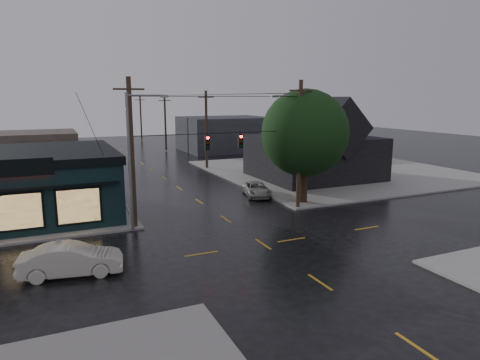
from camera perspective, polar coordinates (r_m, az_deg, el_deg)
name	(u,v)px	position (r m, az deg, el deg)	size (l,w,h in m)	color
ground_plane	(263,244)	(26.45, 3.11, -8.54)	(160.00, 160.00, 0.00)	black
sidewalk_ne	(334,170)	(53.33, 12.37, 1.25)	(28.00, 28.00, 0.15)	gray
ne_building	(314,138)	(47.46, 9.88, 5.53)	(12.60, 11.60, 8.75)	black
corner_tree	(305,133)	(35.68, 8.63, 6.19)	(7.20, 7.20, 9.41)	black
utility_pole_nw	(136,228)	(30.36, -13.76, -6.26)	(2.00, 0.32, 10.15)	#321F16
utility_pole_ne	(298,208)	(34.95, 7.70, -3.77)	(2.00, 0.32, 10.15)	#321F16
utility_pole_far_a	(207,169)	(53.98, -4.43, 1.51)	(2.00, 0.32, 9.65)	#321F16
utility_pole_far_b	(166,151)	(72.93, -9.81, 3.84)	(2.00, 0.32, 9.15)	#321F16
utility_pole_far_c	(142,140)	(92.32, -12.96, 5.18)	(2.00, 0.32, 9.15)	#321F16
span_signal_assembly	(224,141)	(31.04, -2.16, 5.17)	(13.00, 0.48, 1.23)	black
streetlight_nw	(133,232)	(29.65, -14.08, -6.70)	(5.40, 0.30, 9.15)	gray
streetlight_ne	(298,206)	(35.78, 7.79, -3.43)	(5.40, 0.30, 9.15)	gray
bg_building_west	(28,149)	(62.51, -26.45, 3.72)	(12.00, 10.00, 4.40)	#352B26
bg_building_east	(225,134)	(72.79, -1.98, 6.19)	(14.00, 12.00, 5.60)	#26262B
sedan_cream	(71,260)	(23.38, -21.57, -9.86)	(1.73, 4.96, 1.63)	beige
suv_silver	(257,189)	(38.81, 2.22, -1.24)	(2.09, 4.53, 1.26)	#9A968E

